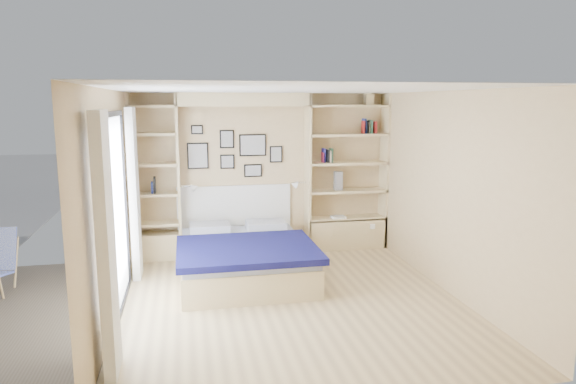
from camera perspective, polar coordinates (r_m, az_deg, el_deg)
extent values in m
plane|color=tan|center=(6.31, 0.35, -12.00)|extent=(4.50, 4.50, 0.00)
plane|color=tan|center=(8.15, -2.88, 2.10)|extent=(4.00, 0.00, 4.00)
plane|color=tan|center=(3.85, 7.29, -6.89)|extent=(4.00, 0.00, 4.00)
plane|color=tan|center=(5.89, -19.04, -1.46)|extent=(0.00, 4.50, 4.50)
plane|color=tan|center=(6.66, 17.46, -0.11)|extent=(0.00, 4.50, 4.50)
plane|color=white|center=(5.86, 0.37, 11.32)|extent=(4.50, 4.50, 0.00)
cube|color=tan|center=(7.89, -12.07, 1.63)|extent=(0.04, 0.35, 2.50)
cube|color=tan|center=(8.11, 2.20, 2.07)|extent=(0.04, 0.35, 2.50)
cube|color=tan|center=(7.86, -4.96, 10.20)|extent=(2.00, 0.35, 0.20)
cube|color=tan|center=(8.50, 10.62, 2.27)|extent=(0.04, 0.35, 2.50)
cube|color=tan|center=(7.93, -16.99, 1.45)|extent=(0.04, 0.35, 2.50)
cube|color=tan|center=(8.48, 6.44, -4.53)|extent=(1.30, 0.35, 0.50)
cube|color=tan|center=(8.11, -14.29, -5.81)|extent=(0.70, 0.35, 0.40)
cube|color=black|center=(5.79, -19.30, 8.11)|extent=(0.04, 2.08, 0.06)
cube|color=black|center=(6.24, -18.12, -12.51)|extent=(0.04, 2.08, 0.06)
cube|color=black|center=(4.94, -20.11, -5.45)|extent=(0.04, 0.06, 2.20)
cube|color=black|center=(6.91, -17.65, -1.03)|extent=(0.04, 0.06, 2.20)
cube|color=silver|center=(5.92, -18.78, -2.69)|extent=(0.01, 2.00, 2.20)
cube|color=white|center=(4.65, -19.55, -5.73)|extent=(0.10, 0.45, 2.30)
cube|color=white|center=(7.17, -16.73, -0.20)|extent=(0.10, 0.45, 2.30)
cube|color=tan|center=(8.42, 6.47, -2.88)|extent=(1.30, 0.35, 0.04)
cube|color=tan|center=(8.33, 6.53, 0.14)|extent=(1.30, 0.35, 0.04)
cube|color=tan|center=(8.27, 6.59, 3.21)|extent=(1.30, 0.35, 0.04)
cube|color=tan|center=(8.23, 6.66, 6.32)|extent=(1.30, 0.35, 0.04)
cube|color=tan|center=(8.21, 6.72, 9.46)|extent=(1.30, 0.35, 0.04)
cube|color=tan|center=(8.03, -14.39, -3.41)|extent=(0.70, 0.35, 0.04)
cube|color=tan|center=(7.94, -14.53, -0.24)|extent=(0.70, 0.35, 0.04)
cube|color=tan|center=(7.87, -14.67, 2.98)|extent=(0.70, 0.35, 0.04)
cube|color=tan|center=(7.83, -14.82, 6.25)|extent=(0.70, 0.35, 0.04)
cube|color=tan|center=(7.82, -14.95, 9.17)|extent=(0.70, 0.35, 0.04)
cube|color=tan|center=(7.10, -4.88, -7.94)|extent=(1.69, 2.11, 0.37)
cube|color=#A3A6B2|center=(7.03, -4.91, -6.12)|extent=(1.65, 2.07, 0.10)
cube|color=#0E0E40|center=(6.67, -4.56, -6.38)|extent=(1.79, 1.47, 0.08)
cube|color=#A3A6B2|center=(7.70, -8.70, -3.94)|extent=(0.58, 0.42, 0.12)
cube|color=#A3A6B2|center=(7.78, -2.48, -3.68)|extent=(0.58, 0.42, 0.12)
cube|color=white|center=(8.16, -5.95, -1.71)|extent=(1.79, 0.04, 0.70)
cube|color=black|center=(8.00, -9.99, 3.98)|extent=(0.32, 0.02, 0.40)
cube|color=gray|center=(7.99, -9.99, 3.97)|extent=(0.28, 0.01, 0.36)
cube|color=black|center=(8.00, -6.81, 5.86)|extent=(0.22, 0.02, 0.28)
cube|color=gray|center=(7.99, -6.80, 5.86)|extent=(0.18, 0.01, 0.24)
cube|color=black|center=(8.04, -6.75, 3.37)|extent=(0.22, 0.02, 0.22)
cube|color=gray|center=(8.03, -6.75, 3.36)|extent=(0.18, 0.01, 0.18)
cube|color=black|center=(8.05, -3.94, 5.22)|extent=(0.42, 0.02, 0.34)
cube|color=gray|center=(8.04, -3.93, 5.21)|extent=(0.38, 0.01, 0.30)
cube|color=black|center=(8.10, -3.91, 2.40)|extent=(0.28, 0.02, 0.20)
cube|color=gray|center=(8.09, -3.90, 2.39)|extent=(0.24, 0.01, 0.16)
cube|color=black|center=(8.12, -1.34, 4.22)|extent=(0.20, 0.02, 0.26)
cube|color=gray|center=(8.11, -1.32, 4.21)|extent=(0.16, 0.01, 0.22)
cube|color=black|center=(7.97, -10.08, 6.84)|extent=(0.18, 0.02, 0.14)
cube|color=gray|center=(7.96, -10.07, 6.84)|extent=(0.14, 0.01, 0.10)
cylinder|color=silver|center=(7.83, -11.02, 0.65)|extent=(0.20, 0.02, 0.02)
cone|color=white|center=(7.84, -10.28, 0.53)|extent=(0.13, 0.12, 0.15)
cylinder|color=silver|center=(8.03, 1.35, 1.05)|extent=(0.20, 0.02, 0.02)
cone|color=white|center=(8.01, 0.65, 0.89)|extent=(0.13, 0.12, 0.15)
cube|color=#A1244C|center=(8.14, 3.93, 3.85)|extent=(0.02, 0.15, 0.16)
cube|color=navy|center=(8.14, 3.97, 4.08)|extent=(0.03, 0.15, 0.22)
cube|color=black|center=(8.16, 4.42, 4.02)|extent=(0.03, 0.15, 0.21)
cube|color=beige|center=(8.17, 4.67, 3.96)|extent=(0.04, 0.15, 0.19)
cube|color=#26593F|center=(8.17, 4.80, 4.09)|extent=(0.03, 0.15, 0.22)
cube|color=#A51E1E|center=(8.30, 8.40, 7.14)|extent=(0.02, 0.15, 0.20)
cube|color=navy|center=(8.30, 8.46, 7.27)|extent=(0.03, 0.15, 0.24)
cube|color=black|center=(8.32, 8.76, 7.15)|extent=(0.03, 0.15, 0.20)
cube|color=#BFB28C|center=(8.32, 8.80, 7.10)|extent=(0.04, 0.15, 0.19)
cube|color=#26593F|center=(8.34, 9.15, 7.18)|extent=(0.03, 0.15, 0.21)
cube|color=#A51E1E|center=(8.37, 9.59, 7.10)|extent=(0.03, 0.15, 0.19)
cube|color=navy|center=(7.92, -14.86, 0.48)|extent=(0.02, 0.15, 0.17)
cube|color=black|center=(7.91, -14.60, 0.76)|extent=(0.03, 0.15, 0.24)
cube|color=tan|center=(8.32, 8.96, 10.06)|extent=(0.13, 0.13, 0.15)
cone|color=tan|center=(8.32, 8.98, 10.86)|extent=(0.20, 0.20, 0.08)
cube|color=slate|center=(8.26, 5.59, 1.26)|extent=(0.12, 0.12, 0.30)
cube|color=white|center=(8.32, 5.61, -2.78)|extent=(0.22, 0.16, 0.03)
cylinder|color=tan|center=(7.09, -29.31, -9.10)|extent=(0.03, 0.13, 0.40)
cylinder|color=tan|center=(7.56, -27.97, -7.06)|extent=(0.04, 0.33, 0.65)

